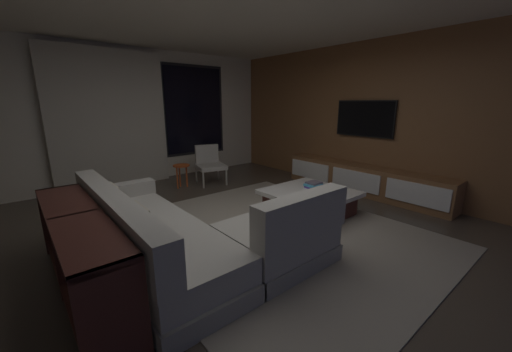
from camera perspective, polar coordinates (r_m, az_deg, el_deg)
name	(u,v)px	position (r m, az deg, el deg)	size (l,w,h in m)	color
floor	(247,238)	(3.70, -1.85, -12.08)	(9.20, 9.20, 0.00)	#473D33
back_wall_with_window	(134,117)	(6.54, -22.76, 10.57)	(6.60, 0.30, 2.70)	beige
media_wall	(381,119)	(5.74, 23.22, 10.22)	(0.12, 7.80, 2.70)	brown
area_rug	(273,233)	(3.83, 3.28, -11.01)	(3.20, 3.80, 0.01)	gray
sectional_couch	(186,237)	(3.15, -13.59, -11.54)	(1.98, 2.50, 0.82)	gray
coffee_table	(309,202)	(4.46, 10.39, -5.01)	(1.16, 1.16, 0.36)	#47211B
book_stack_on_coffee_table	(313,185)	(4.59, 11.17, -1.68)	(0.25, 0.21, 0.09)	#583AAA
accent_chair_near_window	(209,162)	(6.10, -9.12, 2.67)	(0.65, 0.67, 0.78)	#B2ADA0
side_stool	(181,169)	(5.86, -14.41, 1.32)	(0.32, 0.32, 0.46)	#BF4C1E
media_console	(364,180)	(5.67, 20.34, -0.82)	(0.46, 3.10, 0.52)	brown
mounted_tv	(365,119)	(5.76, 20.48, 10.48)	(0.05, 1.12, 0.65)	black
console_table_behind_couch	(80,249)	(2.98, -31.13, -12.10)	(0.40, 2.10, 0.74)	#47211B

